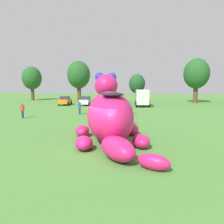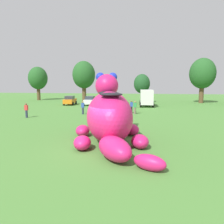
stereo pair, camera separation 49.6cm
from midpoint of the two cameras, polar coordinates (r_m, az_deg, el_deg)
ground_plane at (r=12.46m, az=-5.05°, el=-10.24°), size 160.00×160.00×0.00m
giant_inflatable_creature at (r=13.68m, az=-1.58°, el=-1.11°), size 6.47×8.63×4.76m
car_orange at (r=40.42m, az=-13.21°, el=3.13°), size 2.31×4.28×1.72m
car_white at (r=39.09m, az=-7.64°, el=3.12°), size 2.12×4.19×1.72m
car_black at (r=37.36m, az=-2.48°, el=2.98°), size 2.04×4.15×1.72m
box_truck at (r=37.67m, az=7.91°, el=4.09°), size 2.72×6.53×2.95m
tree_far_left at (r=55.51m, az=-21.61°, el=8.70°), size 4.71×4.71×8.37m
tree_left at (r=48.84m, az=-9.52°, el=10.09°), size 5.25×5.25×9.32m
tree_mid_left at (r=45.29m, az=6.64°, el=7.74°), size 3.47×3.47×6.16m
tree_centre_left at (r=47.73m, az=22.12°, el=9.78°), size 5.30×5.30×9.40m
spectator_near_inflatable at (r=27.03m, az=-9.53°, el=1.15°), size 0.38×0.26×1.71m
spectator_mid_field at (r=27.16m, az=4.99°, el=1.25°), size 0.38×0.26×1.71m
spectator_by_cars at (r=25.80m, az=-24.12°, el=0.30°), size 0.38×0.26×1.71m
spectator_wandering at (r=28.09m, az=4.00°, el=1.47°), size 0.38×0.26×1.71m
spectator_far_side at (r=33.88m, az=-4.72°, el=2.49°), size 0.38×0.26×1.71m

